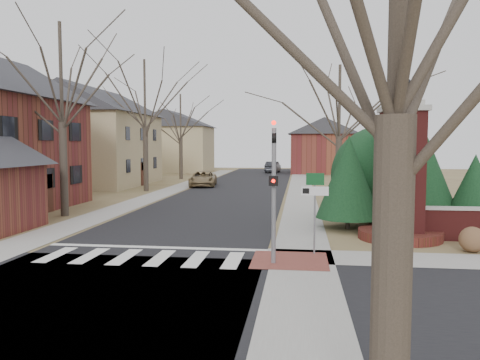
# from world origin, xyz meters

# --- Properties ---
(ground) EXTENTS (120.00, 120.00, 0.00)m
(ground) POSITION_xyz_m (0.00, 0.00, 0.00)
(ground) COLOR brown
(ground) RESTS_ON ground
(main_street) EXTENTS (8.00, 70.00, 0.01)m
(main_street) POSITION_xyz_m (0.00, 22.00, 0.01)
(main_street) COLOR black
(main_street) RESTS_ON ground
(cross_street) EXTENTS (120.00, 8.00, 0.01)m
(cross_street) POSITION_xyz_m (0.00, -3.00, 0.01)
(cross_street) COLOR black
(cross_street) RESTS_ON ground
(crosswalk_zone) EXTENTS (8.00, 2.20, 0.02)m
(crosswalk_zone) POSITION_xyz_m (0.00, 0.80, 0.01)
(crosswalk_zone) COLOR silver
(crosswalk_zone) RESTS_ON ground
(stop_bar) EXTENTS (8.00, 0.35, 0.02)m
(stop_bar) POSITION_xyz_m (0.00, 2.30, 0.01)
(stop_bar) COLOR silver
(stop_bar) RESTS_ON ground
(sidewalk_right_main) EXTENTS (2.00, 60.00, 0.02)m
(sidewalk_right_main) POSITION_xyz_m (5.20, 22.00, 0.01)
(sidewalk_right_main) COLOR gray
(sidewalk_right_main) RESTS_ON ground
(sidewalk_left) EXTENTS (2.00, 60.00, 0.02)m
(sidewalk_left) POSITION_xyz_m (-5.20, 22.00, 0.01)
(sidewalk_left) COLOR gray
(sidewalk_left) RESTS_ON ground
(curb_apron) EXTENTS (2.40, 2.40, 0.02)m
(curb_apron) POSITION_xyz_m (4.80, 1.00, 0.01)
(curb_apron) COLOR brown
(curb_apron) RESTS_ON ground
(traffic_signal_pole) EXTENTS (0.28, 0.41, 4.50)m
(traffic_signal_pole) POSITION_xyz_m (4.30, 0.57, 2.59)
(traffic_signal_pole) COLOR slate
(traffic_signal_pole) RESTS_ON ground
(sign_post) EXTENTS (0.90, 0.07, 2.75)m
(sign_post) POSITION_xyz_m (5.59, 1.99, 1.95)
(sign_post) COLOR slate
(sign_post) RESTS_ON ground
(brick_gate_monument) EXTENTS (3.20, 3.20, 6.47)m
(brick_gate_monument) POSITION_xyz_m (9.00, 4.99, 2.17)
(brick_gate_monument) COLOR #5A1C1A
(brick_gate_monument) RESTS_ON ground
(house_stucco_left) EXTENTS (9.80, 12.80, 9.28)m
(house_stucco_left) POSITION_xyz_m (-13.50, 27.00, 4.59)
(house_stucco_left) COLOR tan
(house_stucco_left) RESTS_ON ground
(house_distant_left) EXTENTS (10.80, 8.80, 8.53)m
(house_distant_left) POSITION_xyz_m (-12.01, 48.00, 4.25)
(house_distant_left) COLOR tan
(house_distant_left) RESTS_ON ground
(house_distant_right) EXTENTS (8.80, 8.80, 7.30)m
(house_distant_right) POSITION_xyz_m (7.99, 47.99, 3.65)
(house_distant_right) COLOR brown
(house_distant_right) RESTS_ON ground
(evergreen_near) EXTENTS (2.80, 2.80, 4.10)m
(evergreen_near) POSITION_xyz_m (7.20, 7.00, 2.30)
(evergreen_near) COLOR #473D33
(evergreen_near) RESTS_ON ground
(evergreen_mid) EXTENTS (3.40, 3.40, 4.70)m
(evergreen_mid) POSITION_xyz_m (10.50, 8.20, 2.60)
(evergreen_mid) COLOR #473D33
(evergreen_mid) RESTS_ON ground
(evergreen_far) EXTENTS (2.40, 2.40, 3.30)m
(evergreen_far) POSITION_xyz_m (12.50, 7.20, 1.90)
(evergreen_far) COLOR #473D33
(evergreen_far) RESTS_ON ground
(evergreen_mass) EXTENTS (4.80, 4.80, 4.80)m
(evergreen_mass) POSITION_xyz_m (9.00, 9.50, 2.40)
(evergreen_mass) COLOR black
(evergreen_mass) RESTS_ON ground
(bare_tree_0) EXTENTS (8.05, 8.05, 11.15)m
(bare_tree_0) POSITION_xyz_m (-7.00, 9.00, 7.70)
(bare_tree_0) COLOR #473D33
(bare_tree_0) RESTS_ON ground
(bare_tree_1) EXTENTS (8.40, 8.40, 11.64)m
(bare_tree_1) POSITION_xyz_m (-7.00, 22.00, 8.03)
(bare_tree_1) COLOR #473D33
(bare_tree_1) RESTS_ON ground
(bare_tree_2) EXTENTS (7.35, 7.35, 10.19)m
(bare_tree_2) POSITION_xyz_m (-7.50, 35.00, 7.03)
(bare_tree_2) COLOR #473D33
(bare_tree_2) RESTS_ON ground
(bare_tree_3) EXTENTS (7.00, 7.00, 9.70)m
(bare_tree_3) POSITION_xyz_m (7.50, 16.00, 6.69)
(bare_tree_3) COLOR #473D33
(bare_tree_3) RESTS_ON ground
(pickup_truck) EXTENTS (2.79, 5.05, 1.34)m
(pickup_truck) POSITION_xyz_m (-3.40, 26.81, 0.67)
(pickup_truck) COLOR olive
(pickup_truck) RESTS_ON ground
(distant_car) EXTENTS (1.95, 4.55, 1.46)m
(distant_car) POSITION_xyz_m (1.60, 47.76, 0.73)
(distant_car) COLOR #2C2E33
(distant_car) RESTS_ON ground
(dry_shrub_left) EXTENTS (0.72, 0.72, 0.72)m
(dry_shrub_left) POSITION_xyz_m (8.35, 4.60, 0.36)
(dry_shrub_left) COLOR brown
(dry_shrub_left) RESTS_ON ground
(dry_shrub_right) EXTENTS (0.88, 0.88, 0.88)m
(dry_shrub_right) POSITION_xyz_m (11.00, 3.00, 0.44)
(dry_shrub_right) COLOR brown
(dry_shrub_right) RESTS_ON ground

